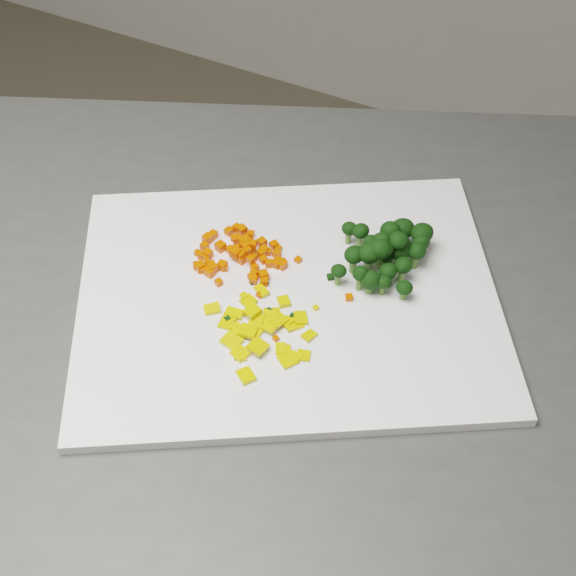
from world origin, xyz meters
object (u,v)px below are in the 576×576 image
at_px(pepper_pile, 257,327).
at_px(cutting_board, 288,297).
at_px(counter_block, 324,480).
at_px(carrot_pile, 240,251).
at_px(broccoli_pile, 382,248).

bearing_deg(pepper_pile, cutting_board, 85.76).
distance_m(counter_block, cutting_board, 0.46).
height_order(carrot_pile, pepper_pile, carrot_pile).
distance_m(carrot_pile, broccoli_pile, 0.17).
relative_size(counter_block, cutting_board, 2.19).
height_order(counter_block, pepper_pile, pepper_pile).
xyz_separation_m(cutting_board, pepper_pile, (-0.00, -0.07, 0.02)).
bearing_deg(counter_block, carrot_pile, -175.23).
bearing_deg(carrot_pile, pepper_pile, -51.12).
height_order(cutting_board, carrot_pile, carrot_pile).
xyz_separation_m(counter_block, pepper_pile, (-0.05, -0.10, 0.47)).
xyz_separation_m(counter_block, cutting_board, (-0.05, -0.03, 0.46)).
height_order(cutting_board, pepper_pile, pepper_pile).
distance_m(cutting_board, broccoli_pile, 0.12).
bearing_deg(carrot_pile, counter_block, 4.77).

